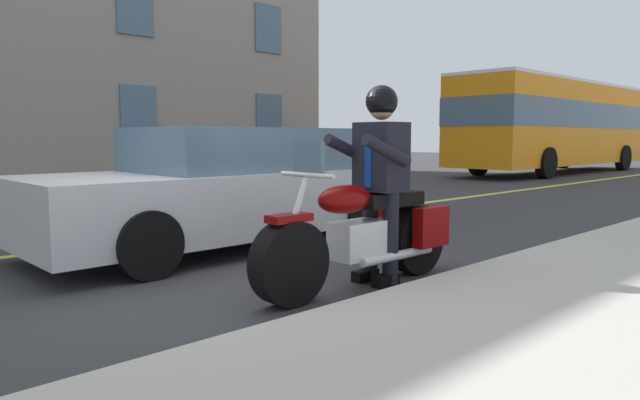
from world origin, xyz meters
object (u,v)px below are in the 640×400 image
object	(u,v)px
motorcycle_main	(365,235)
car_silver	(230,188)
rider_main	(380,167)
bus_near	(555,122)

from	to	relation	value
motorcycle_main	car_silver	distance (m)	2.40
rider_main	motorcycle_main	bearing A→B (deg)	0.05
motorcycle_main	car_silver	size ratio (longest dim) A/B	0.48
rider_main	bus_near	bearing A→B (deg)	-160.40
rider_main	bus_near	distance (m)	18.13
motorcycle_main	car_silver	bearing A→B (deg)	-96.24
motorcycle_main	bus_near	world-z (taller)	bus_near
bus_near	motorcycle_main	bearing A→B (deg)	19.41
motorcycle_main	bus_near	bearing A→B (deg)	-160.59
bus_near	rider_main	bearing A→B (deg)	19.60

